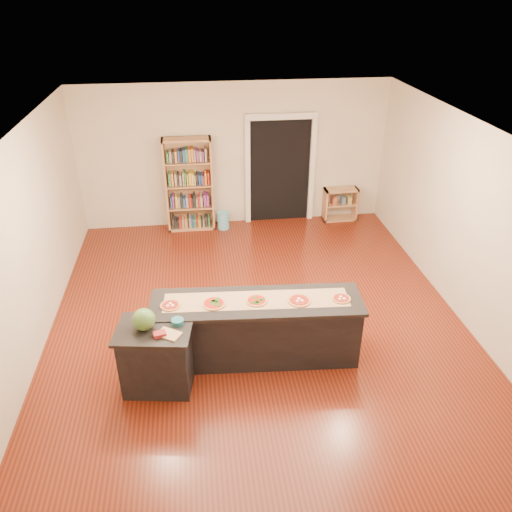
{
  "coord_description": "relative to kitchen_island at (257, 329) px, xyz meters",
  "views": [
    {
      "loc": [
        -0.78,
        -5.9,
        4.47
      ],
      "look_at": [
        0.0,
        0.2,
        1.0
      ],
      "focal_mm": 35.0,
      "sensor_mm": 36.0,
      "label": 1
    }
  ],
  "objects": [
    {
      "name": "low_shelf",
      "position": [
        2.27,
        4.05,
        -0.11
      ],
      "size": [
        0.68,
        0.29,
        0.68
      ],
      "primitive_type": "cube",
      "color": "tan",
      "rests_on": "ground"
    },
    {
      "name": "waste_bin",
      "position": [
        -0.16,
        3.94,
        -0.27
      ],
      "size": [
        0.24,
        0.24,
        0.34
      ],
      "primitive_type": "cylinder",
      "color": "#60B9D7",
      "rests_on": "ground"
    },
    {
      "name": "pizza_d",
      "position": [
        0.53,
        -0.07,
        0.45
      ],
      "size": [
        0.28,
        0.28,
        0.02
      ],
      "color": "tan",
      "rests_on": "kitchen_island"
    },
    {
      "name": "pizza_e",
      "position": [
        1.07,
        -0.1,
        0.45
      ],
      "size": [
        0.25,
        0.25,
        0.02
      ],
      "color": "tan",
      "rests_on": "kitchen_island"
    },
    {
      "name": "bookshelf",
      "position": [
        -0.8,
        4.04,
        0.47
      ],
      "size": [
        0.92,
        0.33,
        1.84
      ],
      "primitive_type": "cube",
      "color": "tan",
      "rests_on": "ground"
    },
    {
      "name": "kitchen_island",
      "position": [
        0.0,
        0.0,
        0.0
      ],
      "size": [
        2.69,
        0.73,
        0.89
      ],
      "rotation": [
        0.0,
        0.0,
        -0.07
      ],
      "color": "black",
      "rests_on": "ground"
    },
    {
      "name": "pizza_c",
      "position": [
        -0.0,
        -0.01,
        0.45
      ],
      "size": [
        0.26,
        0.26,
        0.02
      ],
      "color": "tan",
      "rests_on": "kitchen_island"
    },
    {
      "name": "pizza_b",
      "position": [
        -0.54,
        -0.0,
        0.45
      ],
      "size": [
        0.29,
        0.29,
        0.02
      ],
      "color": "tan",
      "rests_on": "kitchen_island"
    },
    {
      "name": "cutting_board",
      "position": [
        -1.08,
        -0.52,
        0.43
      ],
      "size": [
        0.32,
        0.29,
        0.02
      ],
      "primitive_type": "cube",
      "rotation": [
        0.0,
        0.0,
        -0.57
      ],
      "color": "tan",
      "rests_on": "side_counter"
    },
    {
      "name": "doorway",
      "position": [
        1.02,
        4.21,
        0.75
      ],
      "size": [
        1.4,
        0.09,
        2.21
      ],
      "color": "black",
      "rests_on": "room"
    },
    {
      "name": "watermelon",
      "position": [
        -1.36,
        -0.37,
        0.56
      ],
      "size": [
        0.26,
        0.26,
        0.26
      ],
      "primitive_type": "sphere",
      "color": "#144214",
      "rests_on": "side_counter"
    },
    {
      "name": "side_counter",
      "position": [
        -1.26,
        -0.38,
        -0.01
      ],
      "size": [
        0.88,
        0.64,
        0.87
      ],
      "rotation": [
        0.0,
        0.0,
        -0.15
      ],
      "color": "black",
      "rests_on": "ground"
    },
    {
      "name": "pizza_a",
      "position": [
        -1.07,
        0.03,
        0.45
      ],
      "size": [
        0.27,
        0.27,
        0.02
      ],
      "color": "tan",
      "rests_on": "kitchen_island"
    },
    {
      "name": "package_red",
      "position": [
        -1.18,
        -0.53,
        0.45
      ],
      "size": [
        0.16,
        0.13,
        0.05
      ],
      "primitive_type": "cube",
      "rotation": [
        0.0,
        0.0,
        0.25
      ],
      "color": "maroon",
      "rests_on": "side_counter"
    },
    {
      "name": "kraft_paper",
      "position": [
        0.0,
        0.02,
        0.44
      ],
      "size": [
        2.36,
        0.58,
        0.0
      ],
      "primitive_type": "cube",
      "rotation": [
        0.0,
        0.0,
        -0.07
      ],
      "color": "#A98357",
      "rests_on": "kitchen_island"
    },
    {
      "name": "package_teal",
      "position": [
        -0.98,
        -0.32,
        0.45
      ],
      "size": [
        0.15,
        0.15,
        0.06
      ],
      "primitive_type": "cylinder",
      "color": "#195966",
      "rests_on": "side_counter"
    },
    {
      "name": "room",
      "position": [
        0.12,
        0.75,
        0.95
      ],
      "size": [
        6.0,
        7.0,
        2.8
      ],
      "color": "beige",
      "rests_on": "ground"
    }
  ]
}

